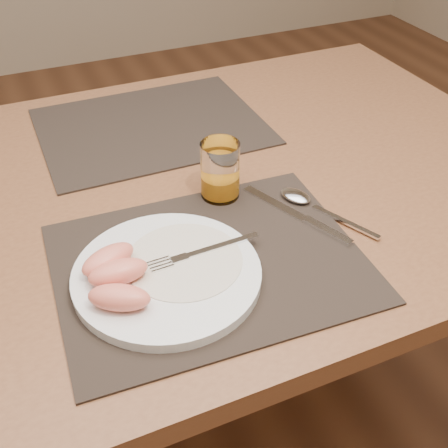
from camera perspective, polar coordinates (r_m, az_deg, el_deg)
ground at (r=1.56m, az=-3.41°, el=-19.43°), size 5.00×5.00×0.00m
table at (r=1.06m, az=-4.73°, el=0.32°), size 1.40×0.90×0.75m
placemat_near at (r=0.84m, az=-1.49°, el=-3.96°), size 0.47×0.37×0.00m
placemat_far at (r=1.20m, az=-7.40°, el=9.82°), size 0.45×0.35×0.00m
plate at (r=0.81m, az=-5.81°, el=-5.14°), size 0.27×0.27×0.02m
plate_dressing at (r=0.82m, az=-4.08°, el=-3.69°), size 0.17×0.17×0.00m
fork at (r=0.82m, az=-2.96°, el=-3.04°), size 0.18×0.03×0.00m
knife at (r=0.92m, az=8.20°, el=0.50°), size 0.10×0.21×0.01m
spoon at (r=0.96m, az=8.00°, el=2.49°), size 0.10×0.18×0.01m
juice_glass at (r=0.95m, az=-0.39°, el=5.20°), size 0.07×0.07×0.10m
grapefruit_wedges at (r=0.78m, az=-11.01°, el=-5.20°), size 0.10×0.15×0.03m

